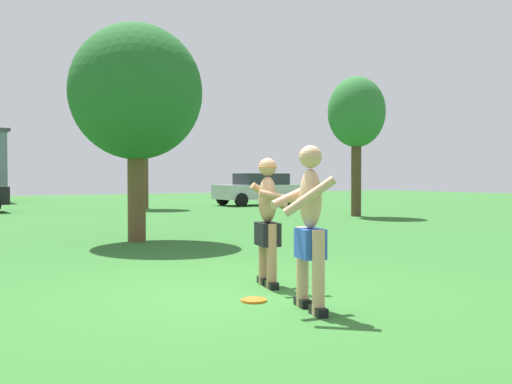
# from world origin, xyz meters

# --- Properties ---
(ground_plane) EXTENTS (80.00, 80.00, 0.00)m
(ground_plane) POSITION_xyz_m (0.00, 0.00, 0.00)
(ground_plane) COLOR #2D6628
(player_with_cap) EXTENTS (0.65, 0.72, 1.64)m
(player_with_cap) POSITION_xyz_m (0.54, 0.26, 0.90)
(player_with_cap) COLOR black
(player_with_cap) RESTS_ON ground_plane
(player_in_blue) EXTENTS (0.65, 0.70, 1.72)m
(player_in_blue) POSITION_xyz_m (0.21, -1.10, 0.91)
(player_in_blue) COLOR black
(player_in_blue) RESTS_ON ground_plane
(frisbee) EXTENTS (0.29, 0.29, 0.03)m
(frisbee) POSITION_xyz_m (-0.06, -0.42, 0.01)
(frisbee) COLOR orange
(frisbee) RESTS_ON ground_plane
(car_silver_far_end) EXTENTS (4.37, 2.17, 1.58)m
(car_silver_far_end) POSITION_xyz_m (11.21, 18.58, 0.82)
(car_silver_far_end) COLOR silver
(car_silver_far_end) RESTS_ON ground_plane
(tree_left_field) EXTENTS (2.85, 2.85, 4.69)m
(tree_left_field) POSITION_xyz_m (0.73, 6.02, 3.20)
(tree_left_field) COLOR brown
(tree_left_field) RESTS_ON ground_plane
(tree_right_field) EXTENTS (2.04, 2.04, 4.97)m
(tree_right_field) POSITION_xyz_m (10.06, 9.80, 3.64)
(tree_right_field) COLOR #4C3823
(tree_right_field) RESTS_ON ground_plane
(tree_behind_players) EXTENTS (2.31, 2.31, 5.12)m
(tree_behind_players) POSITION_xyz_m (5.22, 18.30, 3.77)
(tree_behind_players) COLOR brown
(tree_behind_players) RESTS_ON ground_plane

